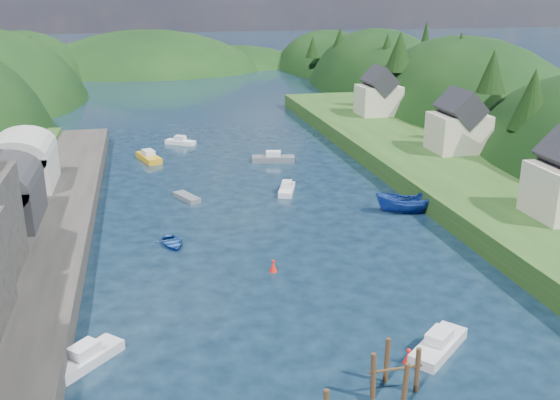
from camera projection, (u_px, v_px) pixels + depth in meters
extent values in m
plane|color=black|center=(244.00, 177.00, 81.29)|extent=(600.00, 600.00, 0.00)
ellipsoid|color=black|center=(24.00, 102.00, 176.01)|extent=(44.00, 75.56, 39.00)
ellipsoid|color=black|center=(461.00, 168.00, 116.33)|extent=(36.00, 75.56, 48.00)
ellipsoid|color=black|center=(378.00, 120.00, 155.91)|extent=(36.00, 75.56, 44.49)
ellipsoid|color=black|center=(329.00, 89.00, 194.30)|extent=(36.00, 75.56, 36.00)
ellipsoid|color=black|center=(150.00, 102.00, 193.45)|extent=(80.00, 60.00, 44.00)
ellipsoid|color=black|center=(234.00, 100.00, 209.08)|extent=(70.00, 56.00, 36.00)
cone|color=black|center=(8.00, 72.00, 118.57)|extent=(4.07, 4.07, 4.78)
cone|color=black|center=(32.00, 51.00, 152.66)|extent=(4.27, 4.27, 7.24)
cone|color=black|center=(533.00, 99.00, 76.33)|extent=(5.29, 5.29, 7.56)
cone|color=black|center=(493.00, 71.00, 86.11)|extent=(4.07, 4.07, 5.98)
cone|color=black|center=(472.00, 91.00, 97.16)|extent=(3.40, 3.40, 5.72)
cone|color=black|center=(459.00, 59.00, 108.01)|extent=(4.94, 4.94, 9.44)
cone|color=black|center=(400.00, 51.00, 112.50)|extent=(5.25, 5.25, 7.12)
cone|color=black|center=(425.00, 43.00, 124.93)|extent=(3.36, 3.36, 9.12)
cone|color=black|center=(387.00, 50.00, 135.05)|extent=(4.57, 4.57, 7.23)
cone|color=black|center=(371.00, 50.00, 150.45)|extent=(3.59, 3.59, 6.95)
cone|color=black|center=(340.00, 39.00, 155.30)|extent=(4.14, 4.14, 5.96)
cone|color=black|center=(313.00, 47.00, 168.58)|extent=(3.83, 3.83, 5.81)
cube|color=#2D2B28|center=(0.00, 290.00, 48.29)|extent=(12.00, 110.00, 2.00)
cube|color=#2D2D30|center=(1.00, 203.00, 58.95)|extent=(7.00, 9.00, 4.00)
cube|color=#B2B2A8|center=(22.00, 169.00, 70.05)|extent=(7.00, 9.00, 4.00)
cylinder|color=#B2B2A8|center=(19.00, 152.00, 69.41)|extent=(7.00, 9.00, 7.00)
cube|color=#234719|center=(457.00, 177.00, 76.78)|extent=(16.00, 120.00, 2.40)
cube|color=beige|center=(458.00, 132.00, 83.82)|extent=(7.00, 6.00, 5.00)
cube|color=black|center=(460.00, 108.00, 82.75)|extent=(5.15, 6.24, 5.15)
cube|color=beige|center=(378.00, 100.00, 108.59)|extent=(7.00, 6.00, 5.00)
cube|color=black|center=(379.00, 81.00, 107.53)|extent=(5.15, 6.24, 5.15)
cylinder|color=#382314|center=(417.00, 375.00, 37.31)|extent=(0.32, 0.32, 3.63)
cylinder|color=#382314|center=(386.00, 365.00, 38.31)|extent=(0.32, 0.32, 3.63)
cylinder|color=#382314|center=(373.00, 381.00, 36.74)|extent=(0.32, 0.32, 3.63)
cylinder|color=#382314|center=(405.00, 392.00, 35.74)|extent=(0.32, 0.32, 3.63)
cylinder|color=#382314|center=(396.00, 369.00, 36.83)|extent=(3.34, 0.16, 0.16)
cone|color=red|center=(408.00, 357.00, 40.45)|extent=(0.70, 0.70, 0.90)
sphere|color=red|center=(409.00, 351.00, 40.29)|extent=(0.30, 0.30, 0.30)
cone|color=red|center=(273.00, 267.00, 53.71)|extent=(0.70, 0.70, 0.90)
sphere|color=red|center=(273.00, 261.00, 53.55)|extent=(0.30, 0.30, 0.30)
cube|color=silver|center=(287.00, 190.00, 74.84)|extent=(3.08, 5.13, 0.68)
cube|color=silver|center=(287.00, 184.00, 74.61)|extent=(1.61, 1.97, 0.70)
cube|color=silver|center=(438.00, 346.00, 41.86)|extent=(5.46, 5.06, 0.79)
cube|color=silver|center=(439.00, 336.00, 41.61)|extent=(2.33, 2.26, 0.70)
cube|color=gold|center=(149.00, 158.00, 88.88)|extent=(3.68, 6.25, 0.83)
cube|color=silver|center=(148.00, 152.00, 88.63)|extent=(1.94, 2.40, 0.70)
cube|color=#585E65|center=(273.00, 159.00, 88.22)|extent=(6.22, 3.12, 0.83)
cube|color=silver|center=(273.00, 154.00, 87.96)|extent=(2.32, 1.76, 0.70)
imported|color=navy|center=(404.00, 204.00, 67.63)|extent=(6.55, 4.03, 2.37)
imported|color=#1B4398|center=(172.00, 243.00, 59.31)|extent=(3.45, 4.32, 0.80)
cube|color=white|center=(180.00, 142.00, 98.23)|extent=(4.86, 3.88, 0.67)
cube|color=silver|center=(180.00, 138.00, 98.01)|extent=(1.99, 1.82, 0.70)
cube|color=silver|center=(85.00, 360.00, 40.37)|extent=(4.97, 5.07, 0.75)
cube|color=silver|center=(84.00, 350.00, 40.13)|extent=(2.18, 2.20, 0.70)
cube|color=slate|center=(187.00, 197.00, 72.22)|extent=(3.04, 4.41, 0.59)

